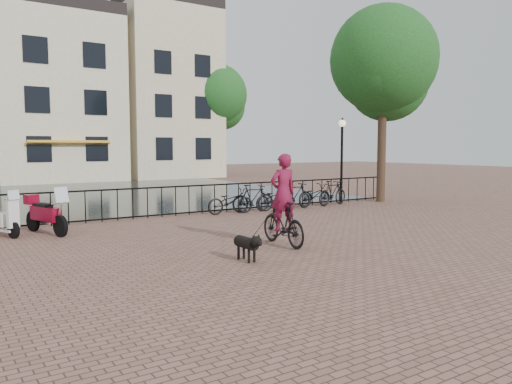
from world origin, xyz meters
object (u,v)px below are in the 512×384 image
scooter (1,212)px  cyclist (283,205)px  dog (246,247)px  motorcycle (46,209)px  lamp_post (342,146)px

scooter → cyclist: bearing=-65.6°
dog → scooter: scooter is taller
dog → motorcycle: motorcycle is taller
lamp_post → scooter: bearing=-176.9°
lamp_post → scooter: lamp_post is taller
lamp_post → dog: lamp_post is taller
dog → motorcycle: (-2.84, 5.64, 0.37)m
lamp_post → cyclist: (-7.15, -5.70, -1.41)m
dog → scooter: bearing=122.5°
scooter → dog: bearing=-79.7°
cyclist → scooter: 7.43m
dog → lamp_post: bearing=36.3°
cyclist → scooter: size_ratio=1.80×
cyclist → dog: bearing=33.0°
lamp_post → dog: 11.14m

